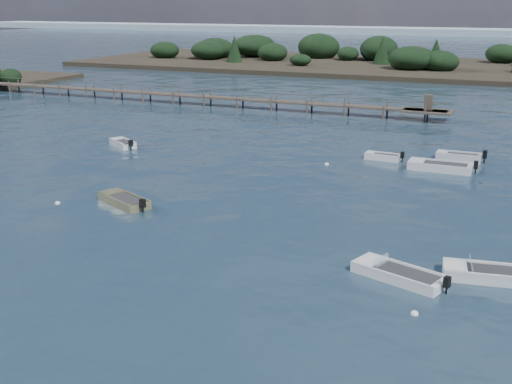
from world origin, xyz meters
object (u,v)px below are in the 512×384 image
at_px(tender_far_white, 383,158).
at_px(dinghy_mid_grey, 124,202).
at_px(dinghy_mid_white_b, 492,276).
at_px(dinghy_extra_a, 440,168).
at_px(dinghy_mid_white_a, 399,276).
at_px(tender_far_grey_b, 459,158).
at_px(jetty, 207,97).
at_px(tender_far_grey, 123,145).

bearing_deg(tender_far_white, dinghy_mid_grey, -123.78).
distance_m(dinghy_mid_white_b, dinghy_extra_a, 19.53).
xyz_separation_m(dinghy_mid_white_a, tender_far_grey_b, (-0.27, 24.01, 0.05)).
xyz_separation_m(dinghy_extra_a, tender_far_grey_b, (0.91, 3.52, 0.02)).
bearing_deg(dinghy_mid_white_a, tender_far_grey_b, 90.64).
bearing_deg(jetty, dinghy_mid_grey, -69.69).
bearing_deg(dinghy_mid_grey, dinghy_extra_a, 44.70).
bearing_deg(tender_far_white, tender_far_grey, -169.16).
distance_m(dinghy_extra_a, jetty, 36.21).
height_order(tender_far_white, dinghy_extra_a, dinghy_extra_a).
xyz_separation_m(tender_far_grey, dinghy_extra_a, (26.00, 2.63, 0.01)).
relative_size(tender_far_grey_b, jetty, 0.06).
relative_size(dinghy_mid_white_b, jetty, 0.07).
distance_m(dinghy_mid_grey, tender_far_white, 21.32).
bearing_deg(tender_far_white, tender_far_grey_b, 20.52).
bearing_deg(dinghy_extra_a, dinghy_mid_white_a, -86.71).
xyz_separation_m(tender_far_white, jetty, (-25.39, 18.85, 0.84)).
xyz_separation_m(dinghy_mid_white_b, tender_far_white, (-9.54, 20.36, -0.00)).
bearing_deg(tender_far_grey_b, dinghy_extra_a, -104.47).
relative_size(dinghy_mid_white_a, tender_far_white, 1.48).
height_order(dinghy_mid_white_a, dinghy_extra_a, dinghy_extra_a).
bearing_deg(dinghy_mid_white_a, jetty, 127.33).
bearing_deg(dinghy_mid_white_b, jetty, 131.70).
relative_size(dinghy_mid_grey, tender_far_white, 1.37).
height_order(dinghy_mid_white_b, jetty, jetty).
bearing_deg(tender_far_grey_b, jetty, 151.43).
height_order(dinghy_extra_a, tender_far_grey_b, tender_far_grey_b).
distance_m(dinghy_mid_white_a, jetty, 51.34).
bearing_deg(tender_far_grey, dinghy_extra_a, 5.78).
height_order(dinghy_mid_grey, jetty, jetty).
relative_size(dinghy_mid_grey, jetty, 0.06).
height_order(dinghy_mid_white_a, tender_far_grey, tender_far_grey).
xyz_separation_m(dinghy_mid_grey, dinghy_extra_a, (16.42, 16.25, 0.01)).
bearing_deg(dinghy_mid_white_b, tender_far_grey_b, 100.30).
xyz_separation_m(tender_far_grey, tender_far_grey_b, (26.91, 6.15, 0.03)).
bearing_deg(tender_far_white, dinghy_mid_white_a, -75.36).
bearing_deg(tender_far_grey_b, tender_far_white, -159.48).
bearing_deg(tender_far_white, jetty, 143.40).
relative_size(dinghy_mid_white_a, dinghy_extra_a, 0.93).
bearing_deg(dinghy_mid_grey, dinghy_mid_white_b, -7.02).
xyz_separation_m(tender_far_grey_b, jetty, (-30.86, 16.81, 0.80)).
bearing_deg(jetty, tender_far_white, -36.60).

